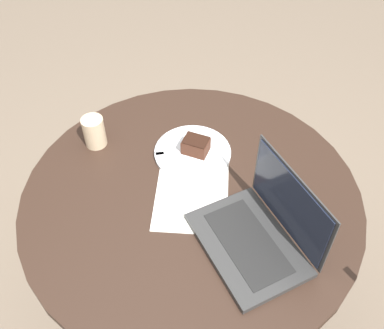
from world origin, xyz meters
name	(u,v)px	position (x,y,z in m)	size (l,w,h in m)	color
ground_plane	(192,306)	(0.00, 0.00, 0.00)	(12.00, 12.00, 0.00)	#6B5B4C
dining_table	(191,232)	(0.00, 0.00, 0.56)	(1.03, 1.03, 0.76)	black
paper_document	(192,190)	(0.01, 0.01, 0.76)	(0.38, 0.34, 0.00)	white
plate	(193,152)	(0.15, 0.09, 0.77)	(0.25, 0.25, 0.01)	silver
cake_slice	(196,145)	(0.15, 0.08, 0.80)	(0.08, 0.09, 0.05)	#472619
fork	(176,152)	(0.11, 0.13, 0.78)	(0.13, 0.14, 0.00)	silver
coffee_glass	(94,132)	(0.01, 0.39, 0.82)	(0.07, 0.07, 0.11)	#C6AD89
laptop	(259,233)	(-0.04, -0.25, 0.80)	(0.36, 0.40, 0.23)	#2D2D2D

